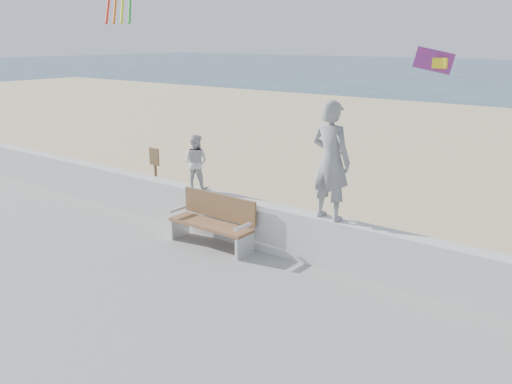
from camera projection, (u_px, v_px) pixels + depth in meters
ground at (182, 289)px, 9.18m from camera, size 220.00×220.00×0.00m
sand at (399, 181)px, 16.03m from camera, size 90.00×40.00×0.08m
seawall at (254, 224)px, 10.53m from camera, size 30.00×0.35×0.90m
adult at (331, 161)px, 9.16m from camera, size 0.81×0.58×2.05m
child at (195, 162)px, 11.15m from camera, size 0.67×0.60×1.14m
bench at (214, 220)px, 10.55m from camera, size 1.80×0.57×1.00m
parafoil_kite at (435, 61)px, 11.41m from camera, size 0.88×0.50×0.59m
sign at (155, 172)px, 13.27m from camera, size 0.32×0.07×1.46m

